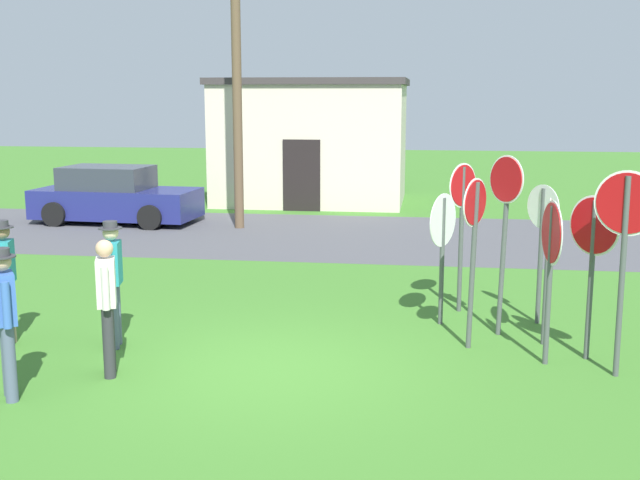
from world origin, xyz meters
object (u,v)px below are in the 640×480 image
at_px(stop_sign_rear_right, 505,216).
at_px(person_on_left, 107,300).
at_px(utility_pole, 236,44).
at_px(person_with_sunhat, 5,275).
at_px(parked_car_on_street, 115,197).
at_px(person_holding_notes, 113,276).
at_px(stop_sign_low_front, 593,248).
at_px(stop_sign_nearest, 462,212).
at_px(stop_sign_far_back, 549,246).
at_px(stop_sign_tallest, 442,236).
at_px(stop_sign_center_cluster, 542,231).
at_px(stop_sign_leaning_left, 551,253).
at_px(stop_sign_leaning_right, 474,236).
at_px(person_near_signs, 3,313).
at_px(stop_sign_rear_left, 625,237).

distance_m(stop_sign_rear_right, person_on_left, 5.50).
relative_size(utility_pole, person_with_sunhat, 5.09).
bearing_deg(parked_car_on_street, person_holding_notes, -67.79).
relative_size(parked_car_on_street, stop_sign_low_front, 2.05).
distance_m(stop_sign_nearest, stop_sign_far_back, 1.92).
distance_m(stop_sign_tallest, person_with_sunhat, 6.18).
bearing_deg(stop_sign_tallest, stop_sign_center_cluster, 9.51).
bearing_deg(stop_sign_far_back, stop_sign_center_cluster, 87.27).
distance_m(stop_sign_leaning_left, person_with_sunhat, 7.22).
distance_m(parked_car_on_street, stop_sign_low_front, 14.33).
height_order(stop_sign_rear_right, person_with_sunhat, stop_sign_rear_right).
bearing_deg(stop_sign_nearest, stop_sign_leaning_left, -67.07).
xyz_separation_m(stop_sign_far_back, stop_sign_leaning_right, (-1.01, -0.32, 0.17)).
bearing_deg(stop_sign_leaning_left, utility_pole, 123.30).
height_order(stop_sign_leaning_left, person_near_signs, stop_sign_leaning_left).
height_order(utility_pole, stop_sign_leaning_right, utility_pole).
relative_size(stop_sign_leaning_left, stop_sign_center_cluster, 1.01).
distance_m(stop_sign_tallest, stop_sign_low_front, 2.31).
height_order(stop_sign_rear_left, stop_sign_far_back, stop_sign_rear_left).
bearing_deg(person_with_sunhat, stop_sign_tallest, 17.36).
distance_m(utility_pole, person_on_left, 11.48).
height_order(stop_sign_nearest, person_holding_notes, stop_sign_nearest).
height_order(utility_pole, stop_sign_center_cluster, utility_pole).
bearing_deg(person_holding_notes, stop_sign_center_cluster, 18.38).
distance_m(parked_car_on_street, stop_sign_tallest, 12.04).
height_order(stop_sign_far_back, person_near_signs, stop_sign_far_back).
relative_size(stop_sign_leaning_left, person_holding_notes, 1.21).
bearing_deg(stop_sign_leaning_right, utility_pole, 120.68).
relative_size(parked_car_on_street, stop_sign_rear_left, 1.74).
relative_size(person_with_sunhat, person_holding_notes, 1.00).
xyz_separation_m(stop_sign_leaning_left, person_on_left, (-5.36, -1.15, -0.50)).
bearing_deg(stop_sign_low_front, utility_pole, 126.33).
distance_m(stop_sign_rear_right, person_near_signs, 6.63).
relative_size(parked_car_on_street, stop_sign_far_back, 2.16).
xyz_separation_m(stop_sign_tallest, stop_sign_low_front, (1.87, -1.35, 0.12)).
relative_size(stop_sign_tallest, person_near_signs, 1.14).
relative_size(parked_car_on_street, stop_sign_tallest, 2.23).
distance_m(utility_pole, stop_sign_leaning_right, 11.09).
bearing_deg(stop_sign_center_cluster, person_with_sunhat, -164.15).
height_order(stop_sign_tallest, stop_sign_rear_left, stop_sign_rear_left).
height_order(parked_car_on_street, stop_sign_far_back, stop_sign_far_back).
distance_m(person_near_signs, person_on_left, 1.22).
bearing_deg(stop_sign_tallest, stop_sign_far_back, -29.37).
distance_m(stop_sign_low_front, person_near_signs, 7.15).
xyz_separation_m(stop_sign_rear_right, person_on_left, (-4.89, -2.38, -0.77)).
distance_m(stop_sign_low_front, person_with_sunhat, 7.79).
xyz_separation_m(stop_sign_rear_left, person_on_left, (-6.14, -0.80, -0.79)).
relative_size(stop_sign_leaning_right, person_with_sunhat, 1.34).
xyz_separation_m(stop_sign_leaning_left, stop_sign_low_front, (0.56, 0.28, 0.02)).
xyz_separation_m(stop_sign_nearest, stop_sign_rear_right, (0.54, -1.16, 0.13)).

